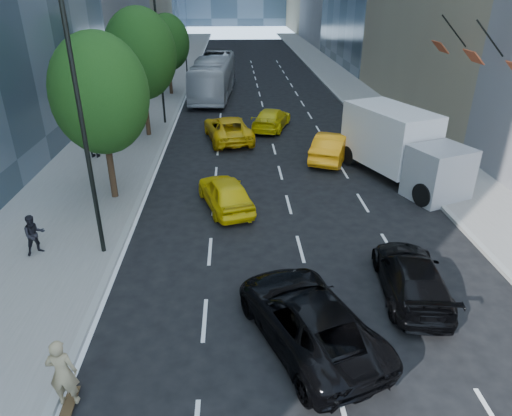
{
  "coord_description": "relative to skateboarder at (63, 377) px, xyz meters",
  "views": [
    {
      "loc": [
        -1.48,
        -11.06,
        9.2
      ],
      "look_at": [
        -0.7,
        4.43,
        1.6
      ],
      "focal_mm": 32.0,
      "sensor_mm": 36.0,
      "label": 1
    }
  ],
  "objects": [
    {
      "name": "ground",
      "position": [
        5.6,
        3.0,
        -0.94
      ],
      "size": [
        160.0,
        160.0,
        0.0
      ],
      "primitive_type": "plane",
      "color": "black",
      "rests_on": "ground"
    },
    {
      "name": "sidewalk_left",
      "position": [
        -3.4,
        33.0,
        -0.87
      ],
      "size": [
        6.0,
        120.0,
        0.15
      ],
      "primitive_type": "cube",
      "color": "slate",
      "rests_on": "ground"
    },
    {
      "name": "sidewalk_right",
      "position": [
        15.6,
        33.0,
        -0.87
      ],
      "size": [
        4.0,
        120.0,
        0.15
      ],
      "primitive_type": "cube",
      "color": "slate",
      "rests_on": "ground"
    },
    {
      "name": "lamp_near",
      "position": [
        -0.72,
        7.0,
        4.87
      ],
      "size": [
        2.13,
        0.22,
        10.0
      ],
      "color": "black",
      "rests_on": "sidewalk_left"
    },
    {
      "name": "lamp_far",
      "position": [
        -0.72,
        25.0,
        4.87
      ],
      "size": [
        2.13,
        0.22,
        10.0
      ],
      "color": "black",
      "rests_on": "sidewalk_left"
    },
    {
      "name": "tree_near",
      "position": [
        -1.6,
        12.0,
        4.03
      ],
      "size": [
        4.2,
        4.2,
        7.46
      ],
      "color": "black",
      "rests_on": "sidewalk_left"
    },
    {
      "name": "tree_mid",
      "position": [
        -1.6,
        22.0,
        4.37
      ],
      "size": [
        4.5,
        4.5,
        7.99
      ],
      "color": "black",
      "rests_on": "sidewalk_left"
    },
    {
      "name": "tree_far",
      "position": [
        -1.6,
        35.0,
        3.68
      ],
      "size": [
        3.9,
        3.9,
        6.92
      ],
      "color": "black",
      "rests_on": "sidewalk_left"
    },
    {
      "name": "traffic_signal",
      "position": [
        -0.8,
        43.0,
        3.29
      ],
      "size": [
        2.48,
        0.53,
        5.2
      ],
      "color": "black",
      "rests_on": "sidewalk_left"
    },
    {
      "name": "facade_flags",
      "position": [
        16.24,
        13.0,
        5.24
      ],
      "size": [
        1.85,
        13.3,
        2.05
      ],
      "color": "black",
      "rests_on": "ground"
    },
    {
      "name": "skateboarder",
      "position": [
        0.0,
        0.0,
        0.0
      ],
      "size": [
        0.7,
        0.48,
        1.89
      ],
      "primitive_type": "imported",
      "rotation": [
        0.0,
        0.0,
        3.18
      ],
      "color": "#877754",
      "rests_on": "ground"
    },
    {
      "name": "black_sedan_lincoln",
      "position": [
        6.1,
        2.0,
        -0.17
      ],
      "size": [
        4.36,
        6.08,
        1.54
      ],
      "primitive_type": "imported",
      "rotation": [
        0.0,
        0.0,
        3.51
      ],
      "color": "black",
      "rests_on": "ground"
    },
    {
      "name": "black_sedan_mercedes",
      "position": [
        9.8,
        4.0,
        -0.25
      ],
      "size": [
        2.46,
        4.93,
        1.38
      ],
      "primitive_type": "imported",
      "rotation": [
        0.0,
        0.0,
        3.03
      ],
      "color": "black",
      "rests_on": "ground"
    },
    {
      "name": "taxi_a",
      "position": [
        3.67,
        10.82,
        -0.19
      ],
      "size": [
        2.95,
        4.73,
        1.5
      ],
      "primitive_type": "imported",
      "rotation": [
        0.0,
        0.0,
        3.43
      ],
      "color": "yellow",
      "rests_on": "ground"
    },
    {
      "name": "taxi_b",
      "position": [
        9.8,
        17.0,
        -0.14
      ],
      "size": [
        3.47,
        5.15,
        1.61
      ],
      "primitive_type": "imported",
      "rotation": [
        0.0,
        0.0,
        2.74
      ],
      "color": "orange",
      "rests_on": "ground"
    },
    {
      "name": "taxi_c",
      "position": [
        3.74,
        21.0,
        -0.17
      ],
      "size": [
        3.59,
        5.97,
        1.55
      ],
      "primitive_type": "imported",
      "rotation": [
        0.0,
        0.0,
        3.33
      ],
      "color": "#DFAD0B",
      "rests_on": "ground"
    },
    {
      "name": "taxi_d",
      "position": [
        6.8,
        23.5,
        -0.23
      ],
      "size": [
        3.41,
        5.29,
        1.43
      ],
      "primitive_type": "imported",
      "rotation": [
        0.0,
        0.0,
        2.83
      ],
      "color": "#D6BE0B",
      "rests_on": "ground"
    },
    {
      "name": "city_bus",
      "position": [
        2.4,
        34.44,
        0.81
      ],
      "size": [
        3.93,
        12.77,
        3.5
      ],
      "primitive_type": "imported",
      "rotation": [
        0.0,
        0.0,
        -0.08
      ],
      "color": "#BBBDC2",
      "rests_on": "ground"
    },
    {
      "name": "box_truck",
      "position": [
        12.68,
        13.94,
        0.84
      ],
      "size": [
        5.08,
        7.75,
        3.5
      ],
      "rotation": [
        0.0,
        0.0,
        0.37
      ],
      "color": "silver",
      "rests_on": "ground"
    },
    {
      "name": "pedestrian_a",
      "position": [
        -3.31,
        6.96,
        -0.01
      ],
      "size": [
        0.97,
        0.93,
        1.57
      ],
      "primitive_type": "imported",
      "rotation": [
        0.0,
        0.0,
        0.64
      ],
      "color": "black",
      "rests_on": "sidewalk_left"
    },
    {
      "name": "pedestrian_b",
      "position": [
        -3.98,
        17.62,
        0.21
      ],
      "size": [
        1.23,
        0.66,
        2.0
      ],
      "primitive_type": "imported",
      "rotation": [
        0.0,
        0.0,
        2.99
      ],
      "color": "black",
      "rests_on": "sidewalk_left"
    }
  ]
}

